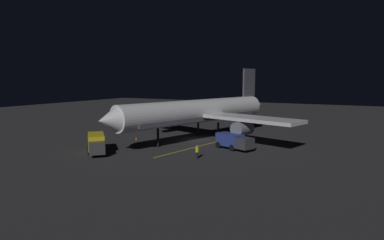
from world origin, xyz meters
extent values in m
cube|color=#2A2A2D|center=(0.00, 0.00, -0.10)|extent=(180.00, 180.00, 0.20)
cube|color=gold|center=(-2.80, 4.00, 0.00)|extent=(4.24, 20.12, 0.01)
cylinder|color=white|center=(0.00, 0.00, 4.74)|extent=(12.45, 30.74, 3.81)
cube|color=#4C4C56|center=(0.00, 0.00, 3.69)|extent=(10.95, 26.24, 0.69)
cone|color=white|center=(4.72, 15.93, 4.74)|extent=(4.45, 3.99, 3.74)
cone|color=white|center=(-4.88, -16.47, 4.74)|extent=(4.59, 5.36, 3.43)
cube|color=#4C4C56|center=(-4.11, -13.87, 9.31)|extent=(1.37, 3.55, 5.32)
cube|color=white|center=(-9.55, 1.22, 4.17)|extent=(15.93, 8.92, 0.50)
cylinder|color=slate|center=(-8.48, 2.15, 2.77)|extent=(2.92, 3.66, 2.10)
cube|color=white|center=(8.67, -4.18, 4.17)|extent=(15.93, 8.92, 0.50)
cylinder|color=slate|center=(8.28, -2.82, 2.77)|extent=(2.92, 3.66, 2.10)
cylinder|color=black|center=(2.42, 8.16, 1.42)|extent=(0.45, 0.45, 2.83)
cylinder|color=black|center=(-2.92, -1.79, 1.42)|extent=(0.45, 0.45, 2.83)
cylinder|color=black|center=(1.47, -3.09, 1.42)|extent=(0.45, 0.45, 2.83)
cube|color=gold|center=(8.17, 14.82, 1.47)|extent=(4.89, 4.85, 2.05)
cube|color=#38383D|center=(5.81, 17.12, 1.20)|extent=(2.68, 2.68, 1.50)
cylinder|color=black|center=(6.97, 15.99, 0.45)|extent=(2.26, 2.28, 0.90)
cylinder|color=black|center=(9.36, 13.65, 0.45)|extent=(2.26, 2.28, 0.90)
cube|color=navy|center=(-7.35, 4.16, 1.32)|extent=(4.39, 3.42, 1.74)
cube|color=#38383D|center=(-9.98, 5.24, 1.20)|extent=(2.42, 2.53, 1.50)
cylinder|color=black|center=(-8.60, 4.68, 0.45)|extent=(1.71, 2.48, 0.90)
cylinder|color=black|center=(-6.09, 3.64, 0.45)|extent=(1.71, 2.48, 0.90)
cylinder|color=black|center=(-5.93, 11.84, 0.42)|extent=(0.32, 0.32, 0.85)
cylinder|color=yellow|center=(-5.93, 11.84, 1.18)|extent=(0.40, 0.40, 0.65)
sphere|color=tan|center=(-5.93, 11.84, 1.62)|extent=(0.24, 0.24, 0.24)
cone|color=#EA590F|center=(-8.20, 2.33, 0.28)|extent=(0.36, 0.36, 0.55)
cube|color=black|center=(-8.20, 2.33, 0.01)|extent=(0.50, 0.50, 0.03)
cone|color=#EA590F|center=(8.74, 5.15, 0.28)|extent=(0.36, 0.36, 0.55)
cube|color=black|center=(8.74, 5.15, 0.01)|extent=(0.50, 0.50, 0.03)
camera|label=1|loc=(-24.38, 48.03, 10.02)|focal=30.81mm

